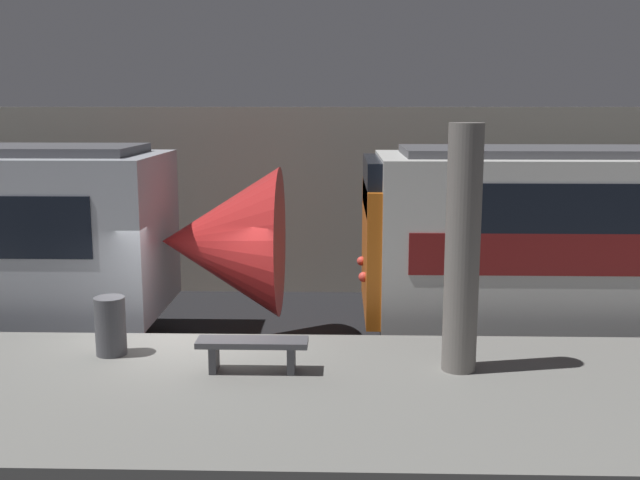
# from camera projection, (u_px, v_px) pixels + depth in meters

# --- Properties ---
(ground_plane) EXTENTS (120.00, 120.00, 0.00)m
(ground_plane) POSITION_uv_depth(u_px,v_px,m) (185.00, 393.00, 11.99)
(ground_plane) COLOR black
(platform) EXTENTS (40.00, 4.45, 0.99)m
(platform) POSITION_uv_depth(u_px,v_px,m) (149.00, 422.00, 9.71)
(platform) COLOR slate
(platform) RESTS_ON ground
(station_rear_barrier) EXTENTS (50.00, 0.15, 4.49)m
(station_rear_barrier) POSITION_uv_depth(u_px,v_px,m) (239.00, 201.00, 18.11)
(station_rear_barrier) COLOR #B2AD9E
(station_rear_barrier) RESTS_ON ground
(support_pillar_near) EXTENTS (0.46, 0.46, 3.34)m
(support_pillar_near) POSITION_uv_depth(u_px,v_px,m) (462.00, 250.00, 9.93)
(support_pillar_near) COLOR slate
(support_pillar_near) RESTS_ON platform
(platform_bench) EXTENTS (1.50, 0.40, 0.45)m
(platform_bench) POSITION_uv_depth(u_px,v_px,m) (252.00, 347.00, 10.09)
(platform_bench) COLOR #4C4C51
(platform_bench) RESTS_ON platform
(trash_bin) EXTENTS (0.44, 0.44, 0.85)m
(trash_bin) POSITION_uv_depth(u_px,v_px,m) (111.00, 326.00, 10.77)
(trash_bin) COLOR #4C4C51
(trash_bin) RESTS_ON platform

